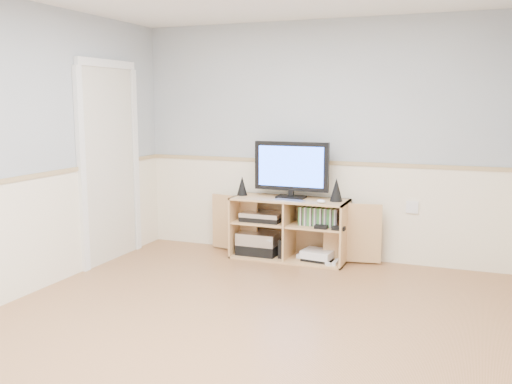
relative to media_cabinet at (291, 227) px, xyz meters
The scene contains 11 objects.
room 2.12m from the media_cabinet, 84.92° to the right, with size 4.04×4.54×2.54m.
media_cabinet is the anchor object (origin of this frame).
monitor 0.64m from the media_cabinet, 90.00° to the right, with size 0.80×0.18×0.59m.
speaker_left 0.69m from the media_cabinet, behind, with size 0.11×0.11×0.21m, color black.
speaker_right 0.66m from the media_cabinet, ahead, with size 0.13×0.13×0.24m, color black.
keyboard 0.38m from the media_cabinet, 77.66° to the right, with size 0.32×0.13×0.01m, color silver.
mouse 0.54m from the media_cabinet, 27.19° to the right, with size 0.10×0.06×0.04m, color white.
av_components 0.35m from the media_cabinet, behind, with size 0.52×0.32×0.47m.
game_consoles 0.41m from the media_cabinet, 12.09° to the right, with size 0.46×0.30×0.11m.
game_cases 0.37m from the media_cabinet, 12.90° to the right, with size 0.40×0.14×0.19m, color #3F8C3F.
wall_outlet 1.27m from the media_cabinet, ahead, with size 0.12×0.03×0.12m, color white.
Camera 1 is at (1.60, -3.63, 1.66)m, focal length 40.00 mm.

